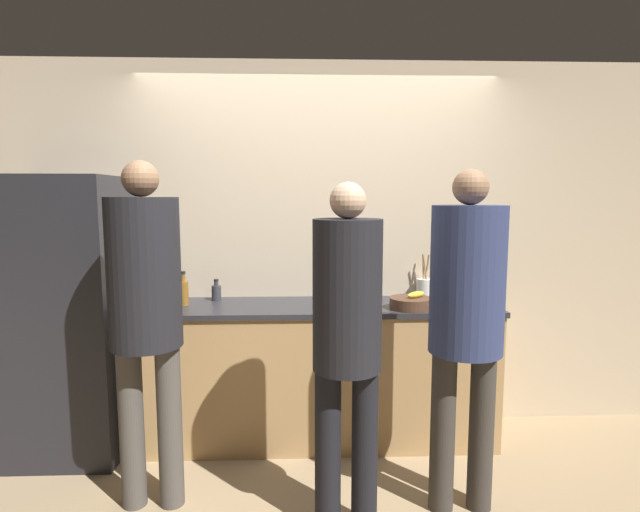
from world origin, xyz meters
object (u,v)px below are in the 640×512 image
(person_right, at_px, (466,308))
(utensil_crock, at_px, (425,287))
(fruit_bowl, at_px, (411,303))
(potted_plant, at_px, (457,281))
(bottle_dark, at_px, (216,292))
(cup_blue, at_px, (355,299))
(refrigerator, at_px, (65,316))
(bottle_amber, at_px, (184,292))
(person_left, at_px, (146,302))
(person_center, at_px, (347,330))
(cup_yellow, at_px, (372,296))

(person_right, height_order, utensil_crock, person_right)
(fruit_bowl, xyz_separation_m, potted_plant, (0.38, 0.26, 0.09))
(utensil_crock, xyz_separation_m, bottle_dark, (-1.48, -0.05, -0.01))
(bottle_dark, height_order, cup_blue, bottle_dark)
(refrigerator, height_order, bottle_amber, refrigerator)
(person_right, distance_m, utensil_crock, 1.02)
(bottle_amber, bearing_deg, potted_plant, 3.04)
(refrigerator, distance_m, utensil_crock, 2.44)
(refrigerator, height_order, cup_blue, refrigerator)
(fruit_bowl, bearing_deg, utensil_crock, 63.38)
(person_right, distance_m, fruit_bowl, 0.68)
(refrigerator, height_order, person_left, person_left)
(refrigerator, bearing_deg, utensil_crock, 6.39)
(utensil_crock, bearing_deg, fruit_bowl, -116.62)
(person_center, height_order, person_right, person_right)
(person_right, relative_size, cup_yellow, 18.76)
(bottle_dark, distance_m, cup_blue, 0.97)
(person_center, distance_m, fruit_bowl, 0.94)
(person_center, bearing_deg, person_right, 12.72)
(utensil_crock, bearing_deg, person_left, -151.47)
(person_center, height_order, cup_blue, person_center)
(person_center, distance_m, cup_blue, 0.93)
(fruit_bowl, relative_size, cup_yellow, 2.83)
(refrigerator, relative_size, potted_plant, 7.29)
(person_left, bearing_deg, person_right, -3.24)
(refrigerator, xyz_separation_m, utensil_crock, (2.42, 0.27, 0.12))
(bottle_dark, xyz_separation_m, cup_yellow, (1.08, -0.08, -0.02))
(person_left, relative_size, potted_plant, 7.51)
(cup_yellow, bearing_deg, person_center, -104.63)
(fruit_bowl, xyz_separation_m, cup_blue, (-0.35, 0.12, -0.00))
(person_center, distance_m, potted_plant, 1.37)
(bottle_amber, height_order, cup_blue, bottle_amber)
(refrigerator, xyz_separation_m, fruit_bowl, (2.24, -0.08, 0.09))
(utensil_crock, xyz_separation_m, bottle_amber, (-1.67, -0.19, 0.02))
(person_center, height_order, bottle_dark, person_center)
(person_left, height_order, cup_yellow, person_left)
(person_center, relative_size, person_right, 0.96)
(fruit_bowl, xyz_separation_m, cup_yellow, (-0.22, 0.23, 0.00))
(fruit_bowl, relative_size, utensil_crock, 0.87)
(person_center, relative_size, bottle_dark, 11.55)
(person_center, relative_size, utensil_crock, 5.56)
(person_right, bearing_deg, cup_yellow, 111.95)
(bottle_amber, distance_m, cup_yellow, 1.28)
(refrigerator, distance_m, cup_blue, 1.89)
(utensil_crock, relative_size, bottle_dark, 2.08)
(bottle_dark, distance_m, cup_yellow, 1.08)
(fruit_bowl, distance_m, bottle_amber, 1.50)
(utensil_crock, relative_size, cup_yellow, 3.25)
(bottle_amber, bearing_deg, cup_yellow, 2.85)
(refrigerator, bearing_deg, bottle_dark, 13.18)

